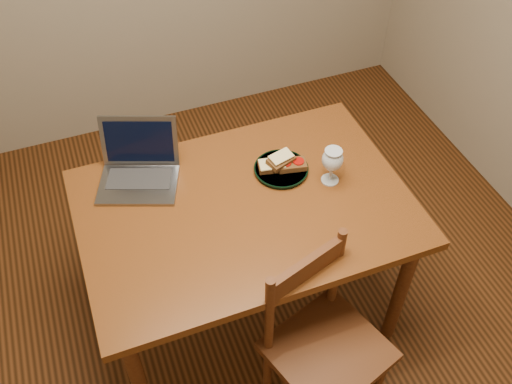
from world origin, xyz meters
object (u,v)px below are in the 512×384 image
object	(u,v)px
chair	(325,340)
laptop	(139,164)
milk_glass	(332,166)
table	(245,219)
plate	(281,169)

from	to	relation	value
chair	laptop	size ratio (longest dim) A/B	1.28
chair	laptop	world-z (taller)	laptop
chair	milk_glass	bearing A→B (deg)	46.90
milk_glass	laptop	xyz separation A→B (m)	(-0.72, 0.31, -0.02)
table	laptop	world-z (taller)	laptop
chair	milk_glass	xyz separation A→B (m)	(0.25, 0.52, 0.35)
table	milk_glass	xyz separation A→B (m)	(0.37, 0.00, 0.17)
plate	milk_glass	size ratio (longest dim) A/B	1.35
plate	milk_glass	world-z (taller)	milk_glass
table	chair	distance (m)	0.57
plate	laptop	distance (m)	0.59
plate	milk_glass	xyz separation A→B (m)	(0.17, -0.12, 0.07)
table	laptop	size ratio (longest dim) A/B	3.27
table	chair	size ratio (longest dim) A/B	2.56
table	plate	distance (m)	0.26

